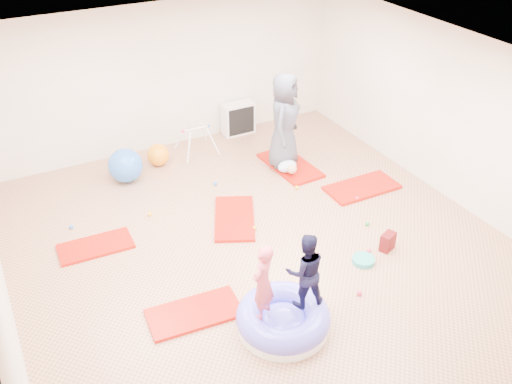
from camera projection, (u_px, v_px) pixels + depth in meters
room at (266, 171)px, 7.70m from camera, size 7.01×8.01×2.81m
gym_mat_front_left at (194, 313)px, 7.35m from camera, size 1.24×0.70×0.05m
gym_mat_mid_left at (96, 246)px, 8.55m from camera, size 1.11×0.59×0.05m
gym_mat_center_back at (234, 218)px, 9.17m from camera, size 1.10×1.39×0.05m
gym_mat_right at (362, 187)px, 9.97m from camera, size 1.29×0.65×0.05m
gym_mat_rear_right at (290, 165)px, 10.64m from camera, size 0.73×1.37×0.06m
inflatable_cushion at (283, 319)px, 7.09m from camera, size 1.18×1.18×0.37m
child_pink at (263, 279)px, 6.65m from camera, size 0.45×0.42×1.03m
child_navy at (305, 268)px, 6.82m from camera, size 0.59×0.52×1.03m
adult_caregiver at (284, 121)px, 10.16m from camera, size 1.00×1.01×1.76m
infant at (288, 167)px, 10.30m from camera, size 0.37×0.38×0.22m
ball_pit_balls at (269, 220)px, 9.10m from camera, size 4.54×3.57×0.07m
exercise_ball_blue at (125, 166)px, 10.06m from camera, size 0.61×0.61×0.61m
exercise_ball_orange at (158, 155)px, 10.60m from camera, size 0.42×0.42×0.42m
infant_play_gym at (196, 136)px, 10.91m from camera, size 0.71×0.67×0.54m
cube_shelf at (238, 119)px, 11.68m from camera, size 0.66×0.32×0.66m
balance_disc at (363, 260)px, 8.24m from camera, size 0.33×0.33×0.07m
backpack at (388, 242)px, 8.45m from camera, size 0.28×0.23×0.28m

